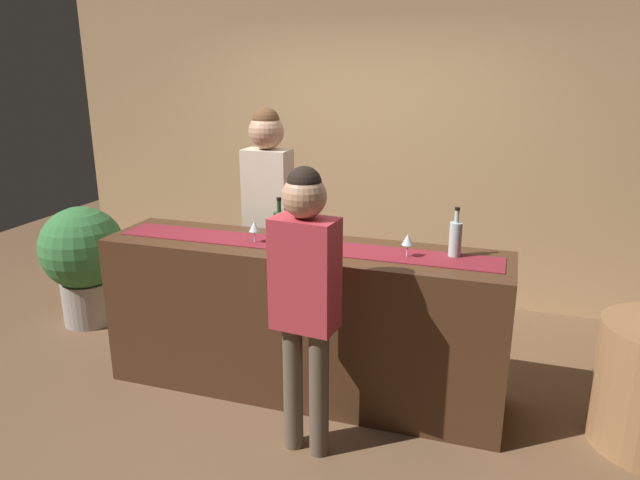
{
  "coord_description": "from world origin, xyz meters",
  "views": [
    {
      "loc": [
        1.21,
        -3.3,
        2.13
      ],
      "look_at": [
        0.12,
        0.0,
        1.06
      ],
      "focal_mm": 32.98,
      "sensor_mm": 36.0,
      "label": 1
    }
  ],
  "objects_px": {
    "wine_bottle_clear": "(455,239)",
    "customer_sipping": "(305,286)",
    "bartender": "(268,201)",
    "potted_plant_tall": "(83,257)",
    "wine_bottle_green": "(279,227)",
    "wine_glass_near_customer": "(254,227)",
    "wine_glass_mid_counter": "(408,240)"
  },
  "relations": [
    {
      "from": "wine_bottle_green",
      "to": "wine_bottle_clear",
      "type": "xyz_separation_m",
      "value": [
        1.08,
        0.09,
        0.0
      ]
    },
    {
      "from": "wine_bottle_green",
      "to": "wine_glass_near_customer",
      "type": "xyz_separation_m",
      "value": [
        -0.16,
        -0.03,
        -0.01
      ]
    },
    {
      "from": "wine_bottle_green",
      "to": "customer_sipping",
      "type": "relative_size",
      "value": 0.19
    },
    {
      "from": "potted_plant_tall",
      "to": "customer_sipping",
      "type": "bearing_deg",
      "value": -24.3
    },
    {
      "from": "wine_bottle_green",
      "to": "wine_bottle_clear",
      "type": "bearing_deg",
      "value": 4.7
    },
    {
      "from": "customer_sipping",
      "to": "potted_plant_tall",
      "type": "relative_size",
      "value": 1.63
    },
    {
      "from": "wine_glass_near_customer",
      "to": "wine_glass_mid_counter",
      "type": "height_order",
      "value": "same"
    },
    {
      "from": "wine_bottle_green",
      "to": "potted_plant_tall",
      "type": "bearing_deg",
      "value": 166.79
    },
    {
      "from": "wine_glass_near_customer",
      "to": "wine_glass_mid_counter",
      "type": "bearing_deg",
      "value": 1.12
    },
    {
      "from": "wine_glass_mid_counter",
      "to": "potted_plant_tall",
      "type": "relative_size",
      "value": 0.14
    },
    {
      "from": "customer_sipping",
      "to": "wine_bottle_green",
      "type": "bearing_deg",
      "value": 129.08
    },
    {
      "from": "wine_bottle_clear",
      "to": "customer_sipping",
      "type": "relative_size",
      "value": 0.19
    },
    {
      "from": "wine_bottle_green",
      "to": "customer_sipping",
      "type": "distance_m",
      "value": 0.71
    },
    {
      "from": "bartender",
      "to": "potted_plant_tall",
      "type": "xyz_separation_m",
      "value": [
        -1.61,
        -0.13,
        -0.56
      ]
    },
    {
      "from": "potted_plant_tall",
      "to": "wine_glass_near_customer",
      "type": "bearing_deg",
      "value": -15.26
    },
    {
      "from": "bartender",
      "to": "potted_plant_tall",
      "type": "height_order",
      "value": "bartender"
    },
    {
      "from": "wine_bottle_clear",
      "to": "customer_sipping",
      "type": "bearing_deg",
      "value": -135.69
    },
    {
      "from": "wine_glass_mid_counter",
      "to": "customer_sipping",
      "type": "height_order",
      "value": "customer_sipping"
    },
    {
      "from": "wine_bottle_clear",
      "to": "wine_glass_mid_counter",
      "type": "relative_size",
      "value": 2.1
    },
    {
      "from": "wine_bottle_green",
      "to": "wine_bottle_clear",
      "type": "height_order",
      "value": "same"
    },
    {
      "from": "bartender",
      "to": "wine_bottle_green",
      "type": "bearing_deg",
      "value": 120.57
    },
    {
      "from": "wine_bottle_green",
      "to": "customer_sipping",
      "type": "xyz_separation_m",
      "value": [
        0.38,
        -0.59,
        -0.13
      ]
    },
    {
      "from": "wine_glass_mid_counter",
      "to": "bartender",
      "type": "bearing_deg",
      "value": 152.24
    },
    {
      "from": "wine_glass_mid_counter",
      "to": "bartender",
      "type": "relative_size",
      "value": 0.08
    },
    {
      "from": "wine_glass_near_customer",
      "to": "wine_glass_mid_counter",
      "type": "relative_size",
      "value": 1.0
    },
    {
      "from": "wine_glass_near_customer",
      "to": "customer_sipping",
      "type": "height_order",
      "value": "customer_sipping"
    },
    {
      "from": "wine_bottle_green",
      "to": "wine_glass_near_customer",
      "type": "distance_m",
      "value": 0.16
    },
    {
      "from": "bartender",
      "to": "customer_sipping",
      "type": "bearing_deg",
      "value": 122.43
    },
    {
      "from": "wine_glass_mid_counter",
      "to": "potted_plant_tall",
      "type": "xyz_separation_m",
      "value": [
        -2.75,
        0.47,
        -0.54
      ]
    },
    {
      "from": "wine_glass_near_customer",
      "to": "potted_plant_tall",
      "type": "distance_m",
      "value": 1.92
    },
    {
      "from": "wine_bottle_green",
      "to": "wine_glass_near_customer",
      "type": "relative_size",
      "value": 2.1
    },
    {
      "from": "bartender",
      "to": "customer_sipping",
      "type": "xyz_separation_m",
      "value": [
        0.71,
        -1.18,
        -0.14
      ]
    }
  ]
}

